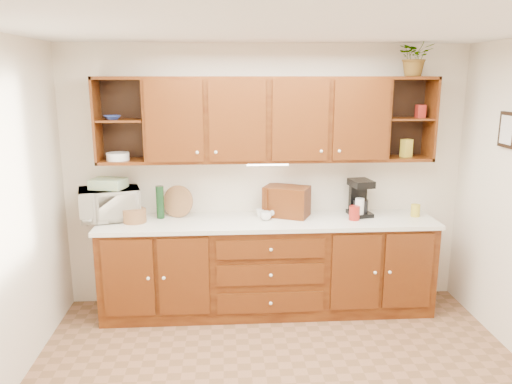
{
  "coord_description": "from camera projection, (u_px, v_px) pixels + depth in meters",
  "views": [
    {
      "loc": [
        -0.42,
        -3.16,
        2.3
      ],
      "look_at": [
        -0.14,
        1.15,
        1.29
      ],
      "focal_mm": 35.0,
      "sensor_mm": 36.0,
      "label": 1
    }
  ],
  "objects": [
    {
      "name": "ceiling",
      "position": [
        291.0,
        24.0,
        3.03
      ],
      "size": [
        4.0,
        4.0,
        0.0
      ],
      "primitive_type": "plane",
      "rotation": [
        3.14,
        0.0,
        0.0
      ],
      "color": "white",
      "rests_on": "back_wall"
    },
    {
      "name": "back_wall",
      "position": [
        266.0,
        177.0,
        5.03
      ],
      "size": [
        4.0,
        0.0,
        4.0
      ],
      "primitive_type": "plane",
      "rotation": [
        1.57,
        0.0,
        0.0
      ],
      "color": "beige",
      "rests_on": "floor"
    },
    {
      "name": "base_cabinets",
      "position": [
        268.0,
        267.0,
        4.93
      ],
      "size": [
        3.2,
        0.6,
        0.9
      ],
      "primitive_type": "cube",
      "color": "#331105",
      "rests_on": "floor"
    },
    {
      "name": "countertop",
      "position": [
        268.0,
        222.0,
        4.81
      ],
      "size": [
        3.24,
        0.64,
        0.04
      ],
      "primitive_type": "cube",
      "color": "white",
      "rests_on": "base_cabinets"
    },
    {
      "name": "upper_cabinets",
      "position": [
        268.0,
        119.0,
        4.73
      ],
      "size": [
        3.2,
        0.33,
        0.8
      ],
      "color": "#331105",
      "rests_on": "back_wall"
    },
    {
      "name": "undercabinet_light",
      "position": [
        267.0,
        164.0,
        4.78
      ],
      "size": [
        0.4,
        0.05,
        0.02
      ],
      "primitive_type": "cube",
      "color": "white",
      "rests_on": "upper_cabinets"
    },
    {
      "name": "framed_picture",
      "position": [
        508.0,
        130.0,
        4.2
      ],
      "size": [
        0.03,
        0.24,
        0.3
      ],
      "primitive_type": "cube",
      "color": "black",
      "rests_on": "right_wall"
    },
    {
      "name": "wicker_basket",
      "position": [
        135.0,
        216.0,
        4.72
      ],
      "size": [
        0.23,
        0.23,
        0.13
      ],
      "primitive_type": "cylinder",
      "rotation": [
        0.0,
        0.0,
        -0.07
      ],
      "color": "brown",
      "rests_on": "countertop"
    },
    {
      "name": "microwave",
      "position": [
        110.0,
        204.0,
        4.79
      ],
      "size": [
        0.63,
        0.51,
        0.31
      ],
      "primitive_type": "imported",
      "rotation": [
        0.0,
        0.0,
        0.26
      ],
      "color": "beige",
      "rests_on": "countertop"
    },
    {
      "name": "towel_stack",
      "position": [
        108.0,
        184.0,
        4.75
      ],
      "size": [
        0.36,
        0.3,
        0.09
      ],
      "primitive_type": "cube",
      "rotation": [
        0.0,
        0.0,
        -0.26
      ],
      "color": "#DBD767",
      "rests_on": "microwave"
    },
    {
      "name": "wine_bottle",
      "position": [
        160.0,
        202.0,
        4.83
      ],
      "size": [
        0.08,
        0.08,
        0.32
      ],
      "primitive_type": "cylinder",
      "rotation": [
        0.0,
        0.0,
        -0.12
      ],
      "color": "black",
      "rests_on": "countertop"
    },
    {
      "name": "woven_tray",
      "position": [
        178.0,
        216.0,
        4.91
      ],
      "size": [
        0.32,
        0.19,
        0.31
      ],
      "primitive_type": "cylinder",
      "rotation": [
        1.36,
        0.0,
        -0.39
      ],
      "color": "brown",
      "rests_on": "countertop"
    },
    {
      "name": "bread_box",
      "position": [
        287.0,
        201.0,
        4.91
      ],
      "size": [
        0.5,
        0.42,
        0.3
      ],
      "primitive_type": "cube",
      "rotation": [
        0.0,
        0.0,
        -0.43
      ],
      "color": "#331105",
      "rests_on": "countertop"
    },
    {
      "name": "mug_tree",
      "position": [
        267.0,
        213.0,
        4.86
      ],
      "size": [
        0.27,
        0.26,
        0.29
      ],
      "rotation": [
        0.0,
        0.0,
        0.35
      ],
      "color": "#331105",
      "rests_on": "countertop"
    },
    {
      "name": "canister_red",
      "position": [
        354.0,
        213.0,
        4.79
      ],
      "size": [
        0.13,
        0.13,
        0.14
      ],
      "primitive_type": "cylinder",
      "rotation": [
        0.0,
        0.0,
        0.36
      ],
      "color": "maroon",
      "rests_on": "countertop"
    },
    {
      "name": "canister_white",
      "position": [
        359.0,
        208.0,
        4.86
      ],
      "size": [
        0.1,
        0.1,
        0.19
      ],
      "primitive_type": "cylinder",
      "rotation": [
        0.0,
        0.0,
        -0.22
      ],
      "color": "white",
      "rests_on": "countertop"
    },
    {
      "name": "canister_yellow",
      "position": [
        415.0,
        210.0,
        4.91
      ],
      "size": [
        0.12,
        0.12,
        0.12
      ],
      "primitive_type": "cylinder",
      "rotation": [
        0.0,
        0.0,
        0.43
      ],
      "color": "gold",
      "rests_on": "countertop"
    },
    {
      "name": "coffee_maker",
      "position": [
        360.0,
        198.0,
        4.94
      ],
      "size": [
        0.23,
        0.28,
        0.36
      ],
      "rotation": [
        0.0,
        0.0,
        0.17
      ],
      "color": "black",
      "rests_on": "countertop"
    },
    {
      "name": "bowl_stack",
      "position": [
        112.0,
        117.0,
        4.6
      ],
      "size": [
        0.2,
        0.2,
        0.04
      ],
      "primitive_type": "imported",
      "rotation": [
        0.0,
        0.0,
        0.41
      ],
      "color": "navy",
      "rests_on": "upper_cabinets"
    },
    {
      "name": "plate_stack",
      "position": [
        118.0,
        156.0,
        4.69
      ],
      "size": [
        0.27,
        0.27,
        0.07
      ],
      "primitive_type": "cylinder",
      "rotation": [
        0.0,
        0.0,
        0.36
      ],
      "color": "white",
      "rests_on": "upper_cabinets"
    },
    {
      "name": "pantry_box_yellow",
      "position": [
        406.0,
        148.0,
        4.86
      ],
      "size": [
        0.12,
        0.11,
        0.17
      ],
      "primitive_type": "cube",
      "rotation": [
        0.0,
        0.0,
        0.41
      ],
      "color": "gold",
      "rests_on": "upper_cabinets"
    },
    {
      "name": "pantry_box_red",
      "position": [
        421.0,
        111.0,
        4.8
      ],
      "size": [
        0.09,
        0.08,
        0.12
      ],
      "primitive_type": "cube",
      "rotation": [
        0.0,
        0.0,
        0.06
      ],
      "color": "maroon",
      "rests_on": "upper_cabinets"
    },
    {
      "name": "potted_plant",
      "position": [
        415.0,
        56.0,
        4.62
      ],
      "size": [
        0.36,
        0.32,
        0.36
      ],
      "primitive_type": "imported",
      "rotation": [
        0.0,
        0.0,
        -0.14
      ],
      "color": "#999999",
      "rests_on": "upper_cabinets"
    }
  ]
}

